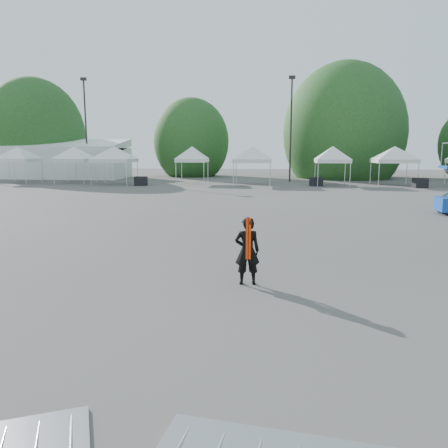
# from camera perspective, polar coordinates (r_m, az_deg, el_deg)

# --- Properties ---
(ground) EXTENTS (120.00, 120.00, 0.00)m
(ground) POSITION_cam_1_polar(r_m,az_deg,el_deg) (10.99, -0.69, -6.36)
(ground) COLOR #474442
(ground) RESTS_ON ground
(marquee) EXTENTS (15.00, 6.25, 4.23)m
(marquee) POSITION_cam_1_polar(r_m,az_deg,el_deg) (51.11, -21.09, 7.85)
(marquee) COLOR white
(marquee) RESTS_ON ground
(light_pole_west) EXTENTS (0.60, 0.25, 10.30)m
(light_pole_west) POSITION_cam_1_polar(r_m,az_deg,el_deg) (48.56, -17.62, 12.47)
(light_pole_west) COLOR black
(light_pole_west) RESTS_ON ground
(light_pole_east) EXTENTS (0.60, 0.25, 9.80)m
(light_pole_east) POSITION_cam_1_polar(r_m,az_deg,el_deg) (42.60, 8.74, 12.91)
(light_pole_east) COLOR black
(light_pole_east) RESTS_ON ground
(tree_far_w) EXTENTS (4.80, 4.80, 7.30)m
(tree_far_w) POSITION_cam_1_polar(r_m,az_deg,el_deg) (55.65, -23.55, 10.44)
(tree_far_w) COLOR #382314
(tree_far_w) RESTS_ON ground
(tree_mid_w) EXTENTS (4.16, 4.16, 6.33)m
(tree_mid_w) POSITION_cam_1_polar(r_m,az_deg,el_deg) (51.34, -4.27, 10.65)
(tree_mid_w) COLOR #382314
(tree_mid_w) RESTS_ON ground
(tree_mid_e) EXTENTS (5.12, 5.12, 7.79)m
(tree_mid_e) POSITION_cam_1_polar(r_m,az_deg,el_deg) (50.12, 15.38, 11.41)
(tree_mid_e) COLOR #382314
(tree_mid_e) RESTS_ON ground
(tent_a) EXTENTS (4.22, 4.22, 3.88)m
(tent_a) POSITION_cam_1_polar(r_m,az_deg,el_deg) (44.96, -25.32, 8.79)
(tent_a) COLOR silver
(tent_a) RESTS_ON ground
(tent_b) EXTENTS (4.26, 4.26, 3.88)m
(tent_b) POSITION_cam_1_polar(r_m,az_deg,el_deg) (43.23, -18.98, 9.19)
(tent_b) COLOR silver
(tent_b) RESTS_ON ground
(tent_c) EXTENTS (4.73, 4.73, 3.88)m
(tent_c) POSITION_cam_1_polar(r_m,az_deg,el_deg) (40.04, -14.17, 9.42)
(tent_c) COLOR silver
(tent_c) RESTS_ON ground
(tent_d) EXTENTS (3.81, 3.81, 3.88)m
(tent_d) POSITION_cam_1_polar(r_m,az_deg,el_deg) (39.93, -4.19, 9.69)
(tent_d) COLOR silver
(tent_d) RESTS_ON ground
(tent_e) EXTENTS (4.63, 4.63, 3.88)m
(tent_e) POSITION_cam_1_polar(r_m,az_deg,el_deg) (38.13, 3.76, 9.69)
(tent_e) COLOR silver
(tent_e) RESTS_ON ground
(tent_f) EXTENTS (3.99, 3.99, 3.88)m
(tent_f) POSITION_cam_1_polar(r_m,az_deg,el_deg) (38.74, 14.03, 9.43)
(tent_f) COLOR silver
(tent_f) RESTS_ON ground
(tent_g) EXTENTS (4.69, 4.69, 3.88)m
(tent_g) POSITION_cam_1_polar(r_m,az_deg,el_deg) (40.22, 21.42, 9.06)
(tent_g) COLOR silver
(tent_g) RESTS_ON ground
(man) EXTENTS (0.62, 0.45, 1.56)m
(man) POSITION_cam_1_polar(r_m,az_deg,el_deg) (9.90, 3.05, -3.51)
(man) COLOR black
(man) RESTS_ON ground
(crate_west) EXTENTS (1.00, 0.78, 0.77)m
(crate_west) POSITION_cam_1_polar(r_m,az_deg,el_deg) (38.24, -10.81, 5.53)
(crate_west) COLOR black
(crate_west) RESTS_ON ground
(crate_mid) EXTENTS (1.13, 0.99, 0.75)m
(crate_mid) POSITION_cam_1_polar(r_m,az_deg,el_deg) (37.88, 11.95, 5.44)
(crate_mid) COLOR black
(crate_mid) RESTS_ON ground
(crate_east) EXTENTS (1.11, 0.92, 0.79)m
(crate_east) POSITION_cam_1_polar(r_m,az_deg,el_deg) (38.67, 24.26, 4.92)
(crate_east) COLOR black
(crate_east) RESTS_ON ground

